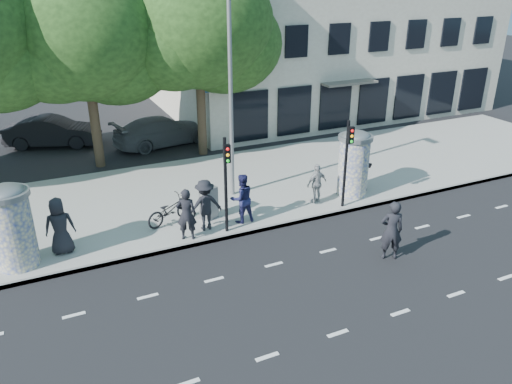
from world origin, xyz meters
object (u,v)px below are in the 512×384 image
ped_a (60,226)px  man_road (392,230)px  ad_column_left (12,225)px  ped_f (362,171)px  ped_e (317,183)px  cabinet_left (209,203)px  bicycle (170,210)px  cabinet_right (349,182)px  car_right (162,131)px  traffic_pole_far (347,156)px  ped_c (242,198)px  ad_column_right (354,161)px  street_lamp (231,80)px  ped_d (205,205)px  car_mid (52,131)px  ped_b (186,214)px  traffic_pole_near (226,176)px

ped_a → man_road: 10.44m
ad_column_left → ped_f: 12.90m
ped_a → ped_e: size_ratio=1.21×
ped_f → cabinet_left: ped_f is taller
bicycle → cabinet_right: cabinet_right is taller
car_right → traffic_pole_far: bearing=-170.8°
traffic_pole_far → ped_c: size_ratio=1.87×
man_road → cabinet_right: bearing=-85.7°
ped_a → cabinet_left: ped_a is taller
traffic_pole_far → bicycle: bearing=166.8°
ped_e → bicycle: (-5.68, 0.68, -0.29)m
ad_column_right → ad_column_left: bearing=-179.1°
traffic_pole_far → street_lamp: size_ratio=0.42×
ad_column_right → traffic_pole_far: traffic_pole_far is taller
traffic_pole_far → cabinet_left: traffic_pole_far is taller
ad_column_right → ped_d: 6.43m
ped_a → ped_e: 9.38m
cabinet_left → cabinet_right: bearing=-26.2°
ad_column_left → ped_e: ad_column_left is taller
car_mid → ped_e: bearing=-125.1°
man_road → bicycle: man_road is taller
ped_c → bicycle: ped_c is taller
ad_column_right → traffic_pole_far: bearing=-137.8°
ped_f → man_road: bearing=46.8°
car_mid → car_right: (5.29, -2.24, -0.03)m
ad_column_right → man_road: 4.81m
cabinet_left → ad_column_right: bearing=-26.9°
ped_b → car_right: size_ratio=0.35×
street_lamp → ped_a: street_lamp is taller
cabinet_right → car_right: bearing=105.0°
ped_f → man_road: size_ratio=0.88×
ped_b → car_mid: bearing=-54.3°
bicycle → car_mid: (-3.02, 11.54, 0.13)m
ped_a → ped_b: 3.98m
street_lamp → cabinet_right: size_ratio=7.79×
street_lamp → bicycle: (-3.00, -1.34, -4.15)m
ad_column_left → man_road: (10.73, -4.28, -0.54)m
traffic_pole_near → cabinet_right: 5.98m
traffic_pole_far → ped_b: traffic_pole_far is taller
ped_f → ped_d: bearing=-14.0°
street_lamp → ped_b: 5.40m
cabinet_left → cabinet_right: cabinet_left is taller
ad_column_left → traffic_pole_near: bearing=-6.1°
ad_column_right → ped_f: 0.71m
traffic_pole_far → ped_d: size_ratio=1.85×
traffic_pole_near → ped_e: bearing=11.5°
street_lamp → ped_b: street_lamp is taller
ped_d → car_right: ped_d is taller
cabinet_right → traffic_pole_far: bearing=-144.2°
cabinet_right → ped_c: bearing=173.5°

